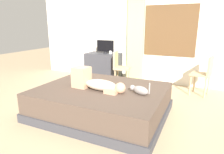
# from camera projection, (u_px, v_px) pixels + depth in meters

# --- Properties ---
(ground_plane) EXTENTS (16.00, 16.00, 0.00)m
(ground_plane) POSITION_uv_depth(u_px,v_px,m) (101.00, 117.00, 3.32)
(ground_plane) COLOR tan
(back_wall_with_window) EXTENTS (6.40, 0.14, 2.90)m
(back_wall_with_window) POSITION_uv_depth(u_px,v_px,m) (146.00, 26.00, 5.11)
(back_wall_with_window) COLOR silver
(back_wall_with_window) RESTS_ON ground
(bed) EXTENTS (2.11, 1.69, 0.47)m
(bed) POSITION_uv_depth(u_px,v_px,m) (102.00, 101.00, 3.38)
(bed) COLOR #38383D
(bed) RESTS_ON ground
(person_lying) EXTENTS (0.94, 0.30, 0.34)m
(person_lying) POSITION_uv_depth(u_px,v_px,m) (96.00, 82.00, 3.22)
(person_lying) COLOR #CCB299
(person_lying) RESTS_ON bed
(cat) EXTENTS (0.35, 0.19, 0.21)m
(cat) POSITION_uv_depth(u_px,v_px,m) (140.00, 90.00, 2.99)
(cat) COLOR gray
(cat) RESTS_ON bed
(desk) EXTENTS (0.90, 0.56, 0.74)m
(desk) POSITION_uv_depth(u_px,v_px,m) (103.00, 67.00, 5.47)
(desk) COLOR #38383D
(desk) RESTS_ON ground
(tv_monitor) EXTENTS (0.48, 0.10, 0.35)m
(tv_monitor) POSITION_uv_depth(u_px,v_px,m) (105.00, 47.00, 5.30)
(tv_monitor) COLOR black
(tv_monitor) RESTS_ON desk
(cup) EXTENTS (0.08, 0.08, 0.08)m
(cup) POSITION_uv_depth(u_px,v_px,m) (111.00, 52.00, 5.28)
(cup) COLOR white
(cup) RESTS_ON desk
(chair_by_desk) EXTENTS (0.44, 0.44, 0.86)m
(chair_by_desk) POSITION_uv_depth(u_px,v_px,m) (120.00, 66.00, 4.86)
(chair_by_desk) COLOR tan
(chair_by_desk) RESTS_ON ground
(chair_spare) EXTENTS (0.45, 0.45, 0.86)m
(chair_spare) POSITION_uv_depth(u_px,v_px,m) (204.00, 73.00, 4.20)
(chair_spare) COLOR tan
(chair_spare) RESTS_ON ground
(curtain_left) EXTENTS (0.44, 0.06, 2.30)m
(curtain_left) POSITION_uv_depth(u_px,v_px,m) (135.00, 38.00, 5.18)
(curtain_left) COLOR #ADCC75
(curtain_left) RESTS_ON ground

